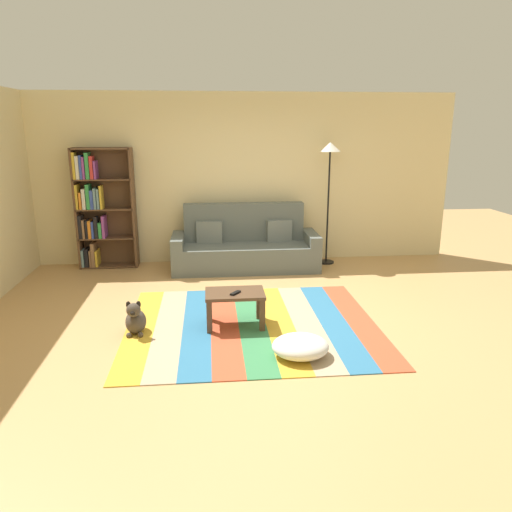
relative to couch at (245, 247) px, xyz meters
The scene contains 10 objects.
ground_plane 2.05m from the couch, 88.59° to the right, with size 14.00×14.00×0.00m, color tan.
back_wall 1.14m from the couch, 84.60° to the left, with size 6.80×0.10×2.70m, color beige.
rug 2.33m from the couch, 92.40° to the right, with size 2.80×2.46×0.01m.
couch is the anchor object (origin of this frame).
bookshelf 2.36m from the couch, behind, with size 0.90×0.28×1.87m.
coffee_table 2.32m from the couch, 97.13° to the right, with size 0.66×0.43×0.39m.
pouf 3.15m from the couch, 84.51° to the right, with size 0.56×0.50×0.21m, color white.
dog 2.77m from the couch, 119.72° to the right, with size 0.22×0.35×0.40m.
standing_lamp 1.87m from the couch, ahead, with size 0.32×0.32×1.94m.
tv_remote 2.38m from the couch, 96.90° to the right, with size 0.04×0.15×0.02m, color black.
Camera 1 is at (-0.60, -5.36, 2.19)m, focal length 34.01 mm.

